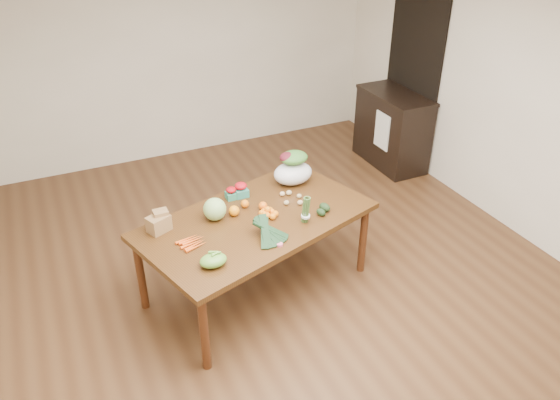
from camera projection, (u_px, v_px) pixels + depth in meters
name	position (u px, v px, depth m)	size (l,w,h in m)	color
floor	(287.00, 273.00, 5.16)	(6.00, 6.00, 0.00)	#54351C
room_walls	(288.00, 143.00, 4.47)	(5.02, 6.02, 2.70)	white
dining_table	(257.00, 254.00, 4.80)	(1.95, 1.08, 0.75)	#462810
doorway_dark	(412.00, 81.00, 6.77)	(0.02, 1.00, 2.10)	black
cabinet	(392.00, 129.00, 6.93)	(0.52, 1.02, 0.94)	black
dish_towel	(382.00, 131.00, 6.68)	(0.02, 0.28, 0.45)	white
paper_bag	(159.00, 222.00, 4.40)	(0.23, 0.20, 0.17)	olive
cabbage	(215.00, 209.00, 4.55)	(0.19, 0.19, 0.19)	#89BF6E
strawberry_basket_a	(231.00, 194.00, 4.87)	(0.10, 0.10, 0.09)	red
strawberry_basket_b	(241.00, 191.00, 4.90)	(0.12, 0.12, 0.11)	red
orange_a	(234.00, 211.00, 4.62)	(0.09, 0.09, 0.09)	orange
orange_b	(245.00, 204.00, 4.74)	(0.07, 0.07, 0.07)	orange
orange_c	(263.00, 206.00, 4.70)	(0.07, 0.07, 0.07)	#ED5B0E
mandarin_cluster	(268.00, 211.00, 4.62)	(0.18, 0.18, 0.09)	orange
carrots	(193.00, 242.00, 4.28)	(0.22, 0.19, 0.03)	#EE5A14
snap_pea_bag	(213.00, 260.00, 4.02)	(0.21, 0.16, 0.09)	#629D35
kale_bunch	(271.00, 232.00, 4.29)	(0.32, 0.40, 0.16)	black
asparagus_bundle	(306.00, 210.00, 4.48)	(0.08, 0.08, 0.25)	#517C39
potato_a	(286.00, 203.00, 4.78)	(0.05, 0.04, 0.04)	tan
potato_b	(300.00, 202.00, 4.78)	(0.05, 0.05, 0.04)	tan
potato_c	(289.00, 193.00, 4.93)	(0.05, 0.05, 0.05)	tan
potato_d	(282.00, 194.00, 4.92)	(0.05, 0.04, 0.04)	tan
potato_e	(299.00, 196.00, 4.89)	(0.05, 0.04, 0.04)	tan
avocado_a	(321.00, 212.00, 4.63)	(0.06, 0.09, 0.06)	black
avocado_b	(325.00, 207.00, 4.69)	(0.07, 0.11, 0.07)	black
salad_bag	(293.00, 169.00, 5.06)	(0.37, 0.28, 0.29)	white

